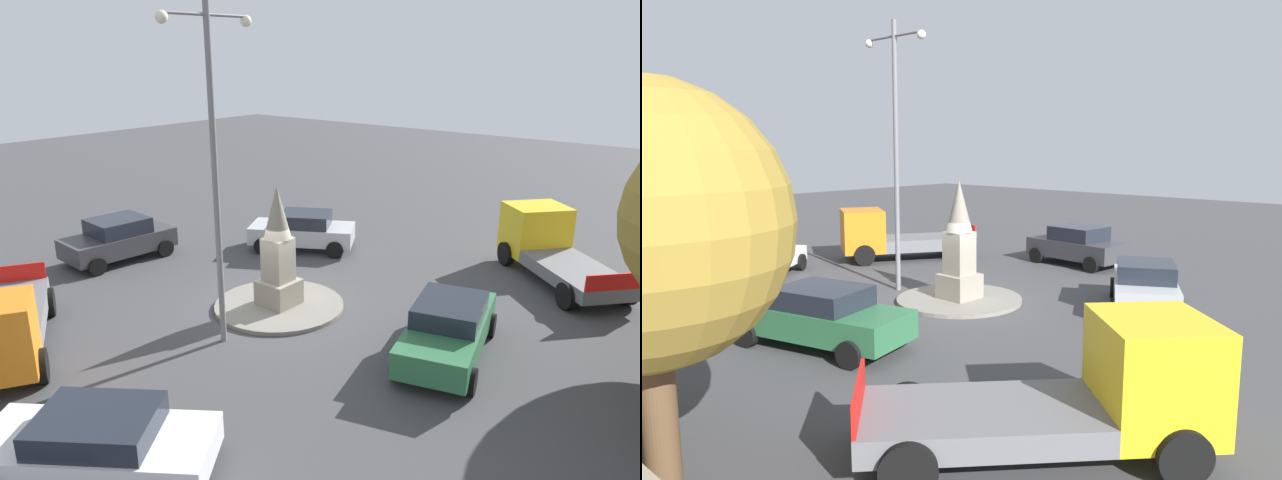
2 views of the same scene
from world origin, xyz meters
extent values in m
plane|color=#424244|center=(0.00, 0.00, 0.00)|extent=(80.00, 80.00, 0.00)
cylinder|color=gray|center=(0.00, 0.00, 0.06)|extent=(3.91, 3.91, 0.12)
cube|color=gray|center=(0.00, 0.00, 0.50)|extent=(1.07, 1.07, 0.76)
cube|color=gray|center=(0.00, 0.00, 1.54)|extent=(0.75, 0.75, 1.32)
cone|color=gray|center=(0.00, 0.00, 2.99)|extent=(0.82, 0.82, 1.57)
cylinder|color=slate|center=(-2.54, -0.30, 4.36)|extent=(0.16, 0.16, 8.72)
cylinder|color=slate|center=(-3.16, -0.30, 8.22)|extent=(1.25, 0.08, 0.08)
cylinder|color=slate|center=(-1.91, -0.30, 8.22)|extent=(1.25, 0.08, 0.08)
sphere|color=#F2EACC|center=(-3.79, -0.30, 8.12)|extent=(0.28, 0.28, 0.28)
sphere|color=#F2EACC|center=(-1.29, -0.30, 8.12)|extent=(0.28, 0.28, 0.28)
cube|color=#38383D|center=(-0.51, 7.52, 0.67)|extent=(4.02, 2.15, 0.70)
cube|color=#1E232D|center=(-0.46, 7.52, 1.30)|extent=(2.06, 1.85, 0.56)
cylinder|color=black|center=(-1.94, 6.71, 0.32)|extent=(0.66, 0.27, 0.64)
cylinder|color=black|center=(-1.79, 8.55, 0.32)|extent=(0.66, 0.27, 0.64)
cylinder|color=black|center=(0.77, 6.49, 0.32)|extent=(0.66, 0.27, 0.64)
cylinder|color=black|center=(0.92, 8.33, 0.32)|extent=(0.66, 0.27, 0.64)
cube|color=#B7BABF|center=(4.66, 3.01, 0.64)|extent=(3.45, 4.30, 0.65)
cube|color=#1E232D|center=(4.73, 2.88, 1.22)|extent=(2.29, 2.39, 0.51)
cylinder|color=black|center=(3.23, 3.80, 0.32)|extent=(0.51, 0.67, 0.64)
cylinder|color=black|center=(4.73, 4.64, 0.32)|extent=(0.51, 0.67, 0.64)
cylinder|color=black|center=(4.59, 1.38, 0.32)|extent=(0.51, 0.67, 0.64)
cylinder|color=black|center=(6.09, 2.22, 0.32)|extent=(0.51, 0.67, 0.64)
cube|color=silver|center=(-7.63, -2.51, 0.60)|extent=(3.87, 4.49, 0.57)
cube|color=#1E232D|center=(-7.59, -2.56, 1.12)|extent=(2.54, 2.65, 0.46)
cylinder|color=black|center=(-6.05, -3.22, 0.32)|extent=(0.55, 0.65, 0.64)
cylinder|color=black|center=(-7.52, -4.23, 0.32)|extent=(0.55, 0.65, 0.64)
cylinder|color=black|center=(-7.74, -0.78, 0.32)|extent=(0.55, 0.65, 0.64)
cylinder|color=black|center=(-9.20, -1.80, 0.32)|extent=(0.55, 0.65, 0.64)
cube|color=#2D6B42|center=(0.44, -5.36, 0.66)|extent=(4.77, 2.86, 0.68)
cube|color=#1E232D|center=(0.52, -5.34, 1.24)|extent=(2.40, 2.09, 0.49)
cylinder|color=black|center=(1.73, -4.11, 0.32)|extent=(0.68, 0.38, 0.64)
cylinder|color=black|center=(2.18, -5.80, 0.32)|extent=(0.68, 0.38, 0.64)
cylinder|color=black|center=(-1.29, -4.93, 0.32)|extent=(0.68, 0.38, 0.64)
cylinder|color=black|center=(-0.84, -6.62, 0.32)|extent=(0.68, 0.38, 0.64)
cube|color=orange|center=(-7.49, 2.04, 1.29)|extent=(2.61, 2.47, 1.74)
cube|color=slate|center=(-6.09, 4.40, 0.68)|extent=(3.72, 4.35, 0.51)
cube|color=red|center=(-5.13, 6.03, 1.18)|extent=(1.73, 1.06, 0.50)
cylinder|color=black|center=(-6.63, 1.47, 0.42)|extent=(0.67, 0.87, 0.84)
cylinder|color=black|center=(-8.40, 2.51, 0.42)|extent=(0.67, 0.87, 0.84)
cylinder|color=black|center=(-4.62, 4.87, 0.42)|extent=(0.67, 0.87, 0.84)
cylinder|color=black|center=(-6.39, 5.91, 0.42)|extent=(0.67, 0.87, 0.84)
cube|color=yellow|center=(8.59, -4.64, 1.31)|extent=(2.61, 2.59, 1.77)
cube|color=slate|center=(6.76, -6.68, 0.63)|extent=(3.99, 4.13, 0.43)
cube|color=red|center=(5.52, -8.07, 1.10)|extent=(1.46, 1.31, 0.50)
cylinder|color=black|center=(7.91, -3.91, 0.42)|extent=(0.77, 0.81, 0.84)
cylinder|color=black|center=(9.38, -5.23, 0.42)|extent=(0.77, 0.81, 0.84)
cylinder|color=black|center=(5.27, -6.86, 0.42)|extent=(0.77, 0.81, 0.84)
cylinder|color=black|center=(6.75, -8.18, 0.42)|extent=(0.77, 0.81, 0.84)
cylinder|color=brown|center=(4.88, -10.69, 1.33)|extent=(0.44, 0.44, 2.66)
sphere|color=olive|center=(4.88, -10.69, 3.91)|extent=(3.58, 3.58, 3.58)
camera|label=1|loc=(-12.20, -11.29, 7.48)|focal=33.37mm
camera|label=2|loc=(12.59, -13.32, 4.87)|focal=33.96mm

